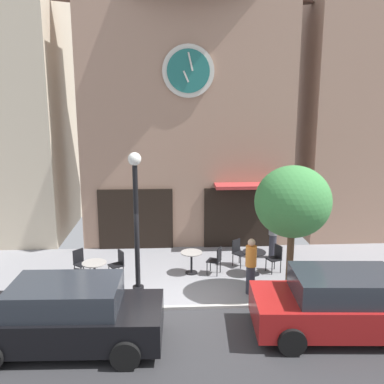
{
  "coord_description": "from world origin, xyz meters",
  "views": [
    {
      "loc": [
        -0.06,
        -10.55,
        5.55
      ],
      "look_at": [
        0.65,
        2.48,
        2.7
      ],
      "focal_mm": 39.79,
      "sensor_mm": 36.0,
      "label": 1
    }
  ],
  "objects_px": {
    "cafe_chair_left_end": "(276,256)",
    "cafe_chair_near_tree": "(238,251)",
    "cafe_chair_near_lamp": "(83,280)",
    "street_lamp": "(137,227)",
    "pedestrian_grey": "(273,234)",
    "parked_car_red": "(344,304)",
    "cafe_table_rightmost": "(191,258)",
    "cafe_chair_outer": "(80,261)",
    "cafe_chair_mid_row": "(216,259)",
    "parked_car_black": "(67,316)",
    "street_tree": "(293,202)",
    "cafe_table_center_right": "(94,269)",
    "pedestrian_orange": "(251,265)",
    "cafe_table_near_door": "(254,258)",
    "cafe_chair_facing_wall": "(118,262)"
  },
  "relations": [
    {
      "from": "cafe_chair_left_end",
      "to": "cafe_chair_near_tree",
      "type": "bearing_deg",
      "value": 152.33
    },
    {
      "from": "cafe_chair_near_lamp",
      "to": "cafe_chair_near_tree",
      "type": "height_order",
      "value": "same"
    },
    {
      "from": "street_lamp",
      "to": "cafe_chair_near_tree",
      "type": "bearing_deg",
      "value": 35.31
    },
    {
      "from": "cafe_chair_near_lamp",
      "to": "pedestrian_grey",
      "type": "height_order",
      "value": "pedestrian_grey"
    },
    {
      "from": "street_lamp",
      "to": "parked_car_red",
      "type": "xyz_separation_m",
      "value": [
        5.05,
        -2.14,
        -1.36
      ]
    },
    {
      "from": "cafe_table_rightmost",
      "to": "cafe_chair_outer",
      "type": "distance_m",
      "value": 3.54
    },
    {
      "from": "cafe_chair_mid_row",
      "to": "parked_car_black",
      "type": "xyz_separation_m",
      "value": [
        -3.83,
        -3.91,
        0.23
      ]
    },
    {
      "from": "street_lamp",
      "to": "cafe_table_rightmost",
      "type": "height_order",
      "value": "street_lamp"
    },
    {
      "from": "parked_car_red",
      "to": "cafe_chair_outer",
      "type": "bearing_deg",
      "value": 151.82
    },
    {
      "from": "cafe_table_rightmost",
      "to": "cafe_chair_near_tree",
      "type": "distance_m",
      "value": 1.72
    },
    {
      "from": "cafe_chair_mid_row",
      "to": "street_tree",
      "type": "bearing_deg",
      "value": -39.91
    },
    {
      "from": "cafe_table_center_right",
      "to": "parked_car_black",
      "type": "distance_m",
      "value": 3.32
    },
    {
      "from": "pedestrian_grey",
      "to": "cafe_chair_left_end",
      "type": "bearing_deg",
      "value": -99.33
    },
    {
      "from": "cafe_table_center_right",
      "to": "pedestrian_orange",
      "type": "bearing_deg",
      "value": -10.31
    },
    {
      "from": "cafe_chair_mid_row",
      "to": "cafe_chair_near_tree",
      "type": "bearing_deg",
      "value": 40.67
    },
    {
      "from": "street_lamp",
      "to": "cafe_chair_outer",
      "type": "relative_size",
      "value": 4.65
    },
    {
      "from": "cafe_table_near_door",
      "to": "street_lamp",
      "type": "bearing_deg",
      "value": -157.48
    },
    {
      "from": "parked_car_red",
      "to": "cafe_table_near_door",
      "type": "bearing_deg",
      "value": 111.54
    },
    {
      "from": "cafe_table_rightmost",
      "to": "cafe_chair_outer",
      "type": "height_order",
      "value": "cafe_chair_outer"
    },
    {
      "from": "cafe_table_center_right",
      "to": "cafe_chair_outer",
      "type": "relative_size",
      "value": 0.83
    },
    {
      "from": "cafe_table_center_right",
      "to": "cafe_chair_outer",
      "type": "xyz_separation_m",
      "value": [
        -0.55,
        0.62,
        0.01
      ]
    },
    {
      "from": "street_lamp",
      "to": "cafe_table_rightmost",
      "type": "distance_m",
      "value": 2.84
    },
    {
      "from": "cafe_table_rightmost",
      "to": "cafe_chair_near_tree",
      "type": "relative_size",
      "value": 0.8
    },
    {
      "from": "street_lamp",
      "to": "pedestrian_grey",
      "type": "relative_size",
      "value": 2.5
    },
    {
      "from": "cafe_chair_near_tree",
      "to": "cafe_chair_facing_wall",
      "type": "bearing_deg",
      "value": -167.71
    },
    {
      "from": "street_lamp",
      "to": "cafe_table_near_door",
      "type": "relative_size",
      "value": 5.4
    },
    {
      "from": "street_tree",
      "to": "cafe_chair_near_tree",
      "type": "distance_m",
      "value": 3.41
    },
    {
      "from": "street_lamp",
      "to": "street_tree",
      "type": "xyz_separation_m",
      "value": [
        4.32,
        -0.04,
        0.64
      ]
    },
    {
      "from": "street_tree",
      "to": "cafe_table_rightmost",
      "type": "bearing_deg",
      "value": 147.39
    },
    {
      "from": "cafe_chair_mid_row",
      "to": "pedestrian_grey",
      "type": "distance_m",
      "value": 2.6
    },
    {
      "from": "cafe_chair_near_lamp",
      "to": "pedestrian_grey",
      "type": "distance_m",
      "value": 6.78
    },
    {
      "from": "street_tree",
      "to": "cafe_chair_outer",
      "type": "xyz_separation_m",
      "value": [
        -6.26,
        1.63,
        -2.24
      ]
    },
    {
      "from": "street_lamp",
      "to": "parked_car_red",
      "type": "relative_size",
      "value": 0.95
    },
    {
      "from": "cafe_chair_outer",
      "to": "cafe_chair_facing_wall",
      "type": "bearing_deg",
      "value": -7.96
    },
    {
      "from": "cafe_table_rightmost",
      "to": "cafe_table_near_door",
      "type": "relative_size",
      "value": 0.93
    },
    {
      "from": "cafe_chair_mid_row",
      "to": "parked_car_black",
      "type": "distance_m",
      "value": 5.48
    },
    {
      "from": "street_lamp",
      "to": "pedestrian_grey",
      "type": "distance_m",
      "value": 5.59
    },
    {
      "from": "street_tree",
      "to": "parked_car_black",
      "type": "relative_size",
      "value": 0.87
    },
    {
      "from": "cafe_chair_near_lamp",
      "to": "parked_car_black",
      "type": "xyz_separation_m",
      "value": [
        0.15,
        -2.5,
        0.23
      ]
    },
    {
      "from": "cafe_chair_left_end",
      "to": "cafe_chair_facing_wall",
      "type": "bearing_deg",
      "value": -177.05
    },
    {
      "from": "cafe_table_center_right",
      "to": "cafe_chair_outer",
      "type": "bearing_deg",
      "value": 131.51
    },
    {
      "from": "parked_car_black",
      "to": "parked_car_red",
      "type": "bearing_deg",
      "value": 1.73
    },
    {
      "from": "pedestrian_grey",
      "to": "cafe_table_center_right",
      "type": "bearing_deg",
      "value": -161.58
    },
    {
      "from": "street_tree",
      "to": "pedestrian_grey",
      "type": "bearing_deg",
      "value": 85.15
    },
    {
      "from": "cafe_chair_outer",
      "to": "cafe_chair_near_tree",
      "type": "distance_m",
      "value": 5.21
    },
    {
      "from": "street_tree",
      "to": "cafe_chair_outer",
      "type": "height_order",
      "value": "street_tree"
    },
    {
      "from": "street_tree",
      "to": "cafe_chair_facing_wall",
      "type": "xyz_separation_m",
      "value": [
        -5.04,
        1.46,
        -2.24
      ]
    },
    {
      "from": "cafe_table_near_door",
      "to": "cafe_chair_near_tree",
      "type": "distance_m",
      "value": 0.88
    },
    {
      "from": "cafe_chair_left_end",
      "to": "parked_car_red",
      "type": "bearing_deg",
      "value": -79.97
    },
    {
      "from": "street_tree",
      "to": "cafe_chair_outer",
      "type": "bearing_deg",
      "value": 165.38
    }
  ]
}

